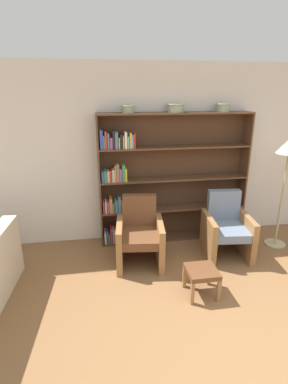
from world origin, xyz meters
name	(u,v)px	position (x,y,z in m)	size (l,w,h in m)	color
ground_plane	(240,354)	(0.00, 0.00, 0.00)	(24.00, 24.00, 0.00)	brown
wall_back	(175,154)	(0.00, 2.59, 1.38)	(12.00, 0.06, 2.75)	silver
bookshelf	(162,179)	(-0.24, 2.42, 1.02)	(2.34, 0.30, 2.04)	brown
bowl_cream	(128,109)	(-0.76, 2.40, 2.10)	(0.19, 0.19, 0.11)	gray
bowl_sage	(176,107)	(-0.07, 2.40, 2.11)	(0.26, 0.26, 0.12)	gray
bowl_terracotta	(223,107)	(0.66, 2.40, 2.11)	(0.23, 0.23, 0.12)	gray
armchair_leather	(140,235)	(-0.70, 1.76, 0.41)	(0.72, 0.75, 0.94)	olive
armchair_cushioned	(226,229)	(0.60, 1.76, 0.41)	(0.71, 0.74, 0.94)	olive
footstool	(202,274)	(-0.08, 0.91, 0.28)	(0.36, 0.36, 0.34)	olive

